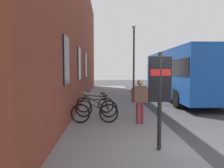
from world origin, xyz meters
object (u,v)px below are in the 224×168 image
bicycle_end_of_row (95,113)px  pedestrian_by_facade (140,97)px  city_bus (179,72)px  transit_info_sign (160,86)px  bicycle_nearest_sign (96,108)px  bicycle_under_window (95,104)px  street_lamp (134,55)px

bicycle_end_of_row → pedestrian_by_facade: size_ratio=1.09×
bicycle_end_of_row → city_bus: size_ratio=0.17×
transit_info_sign → bicycle_nearest_sign: bearing=25.2°
bicycle_end_of_row → pedestrian_by_facade: (-0.15, -1.65, 0.60)m
bicycle_nearest_sign → transit_info_sign: 4.15m
bicycle_end_of_row → bicycle_under_window: bearing=2.8°
bicycle_nearest_sign → bicycle_under_window: same height
bicycle_under_window → transit_info_sign: transit_info_sign is taller
city_bus → pedestrian_by_facade: (-7.02, 3.92, -0.81)m
bicycle_end_of_row → street_lamp: bearing=-20.5°
transit_info_sign → pedestrian_by_facade: (2.50, 0.06, -0.61)m
bicycle_end_of_row → transit_info_sign: (-2.65, -1.71, 1.21)m
transit_info_sign → bicycle_end_of_row: bearing=32.9°
city_bus → transit_info_sign: bearing=157.9°
city_bus → bicycle_under_window: bearing=131.5°
bicycle_nearest_sign → pedestrian_by_facade: 2.05m
bicycle_end_of_row → bicycle_under_window: (1.85, 0.09, -0.00)m
city_bus → pedestrian_by_facade: size_ratio=6.51×
bicycle_under_window → city_bus: 7.70m
bicycle_end_of_row → city_bus: 8.95m
bicycle_under_window → transit_info_sign: size_ratio=0.73×
bicycle_nearest_sign → street_lamp: size_ratio=0.36×
bicycle_under_window → bicycle_nearest_sign: bearing=-173.0°
bicycle_under_window → city_bus: size_ratio=0.17×
bicycle_end_of_row → bicycle_nearest_sign: (0.94, -0.02, -0.00)m
city_bus → street_lamp: size_ratio=2.15×
bicycle_end_of_row → transit_info_sign: transit_info_sign is taller
bicycle_nearest_sign → pedestrian_by_facade: size_ratio=1.09×
bicycle_nearest_sign → pedestrian_by_facade: bearing=-123.9°
bicycle_nearest_sign → bicycle_under_window: (0.91, 0.11, 0.00)m
transit_info_sign → bicycle_under_window: bearing=21.8°
bicycle_nearest_sign → transit_info_sign: bearing=-154.8°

